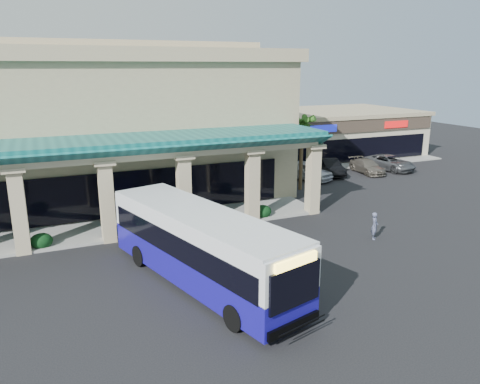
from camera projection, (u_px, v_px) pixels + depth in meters
name	position (u px, v px, depth m)	size (l,w,h in m)	color
ground	(267.00, 253.00, 25.11)	(110.00, 110.00, 0.00)	black
main_building	(76.00, 122.00, 34.75)	(30.80, 14.80, 11.35)	tan
arcade	(94.00, 188.00, 27.34)	(30.00, 6.20, 5.70)	#0E5859
strip_mall	(315.00, 133.00, 52.63)	(22.50, 12.50, 4.90)	beige
palm_0	(301.00, 149.00, 37.25)	(2.40, 2.40, 6.60)	#245115
palm_1	(294.00, 148.00, 40.40)	(2.40, 2.40, 5.80)	#245115
broadleaf_tree	(249.00, 146.00, 44.19)	(2.60, 2.60, 4.81)	black
transit_bus	(201.00, 249.00, 21.18)	(2.88, 12.38, 3.46)	#181198
pedestrian	(375.00, 226.00, 27.00)	(0.58, 0.38, 1.60)	#525876
car_silver	(307.00, 170.00, 41.25)	(1.94, 4.82, 1.64)	silver
car_white	(330.00, 167.00, 43.00)	(1.57, 4.51, 1.49)	black
car_red	(367.00, 166.00, 43.76)	(1.78, 4.38, 1.27)	#645D52
car_gray	(389.00, 162.00, 45.08)	(2.40, 5.20, 1.44)	#4E5053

